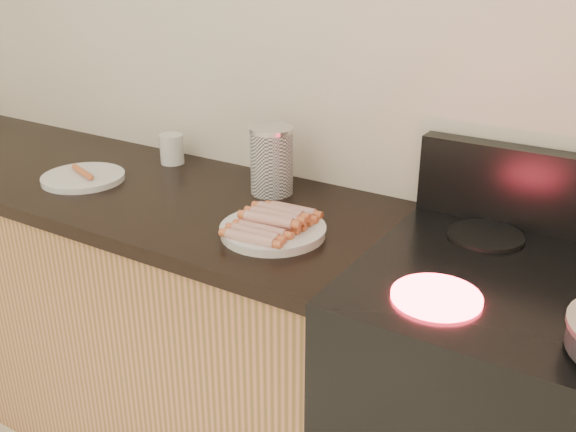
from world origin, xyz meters
The scene contains 11 objects.
wall_back centered at (0.00, 2.00, 1.30)m, with size 4.00×0.04×2.60m, color silver.
cabinet_base centered at (-0.70, 1.69, 0.43)m, with size 2.20×0.59×0.86m, color #B16F4D.
counter_slab centered at (-0.70, 1.69, 0.88)m, with size 2.20×0.62×0.04m, color black.
burner_near_left centered at (0.61, 1.51, 0.92)m, with size 0.18×0.18×0.01m, color #FF1E2D.
burner_far_left centered at (0.61, 1.84, 0.92)m, with size 0.18×0.18×0.01m, color black.
main_plate centered at (0.16, 1.61, 0.91)m, with size 0.26×0.26×0.02m, color silver.
side_plate centered at (-0.54, 1.63, 0.91)m, with size 0.25×0.25×0.02m, color white.
hotdog_pile centered at (0.16, 1.61, 0.94)m, with size 0.13×0.23×0.05m.
plain_sausages centered at (-0.54, 1.63, 0.93)m, with size 0.12×0.06×0.02m.
canister centered at (-0.01, 1.85, 1.00)m, with size 0.12×0.12×0.19m.
mug centered at (-0.43, 1.90, 0.95)m, with size 0.08×0.08×0.10m, color white.
Camera 1 is at (0.94, 0.41, 1.56)m, focal length 40.00 mm.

